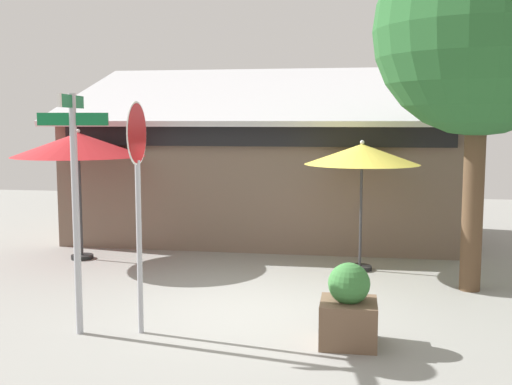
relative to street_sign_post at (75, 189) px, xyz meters
name	(u,v)px	position (x,y,z in m)	size (l,w,h in m)	color
ground_plane	(257,314)	(2.14, 1.35, -1.96)	(28.00, 28.00, 0.10)	gray
cafe_building	(267,173)	(1.42, 7.21, -0.40)	(9.17, 4.58, 4.14)	#705B4C
street_sign_post	(75,189)	(0.00, 0.00, 0.00)	(0.89, 0.95, 3.11)	#A8AAB2
stop_sign	(138,172)	(0.78, 0.16, 0.21)	(0.07, 0.81, 3.01)	#A8AAB2
patio_umbrella_crimson_left	(79,145)	(-1.88, 4.15, 0.37)	(2.60, 2.60, 2.60)	black
patio_umbrella_mustard_center	(362,155)	(3.63, 4.11, 0.23)	(2.11, 2.11, 2.41)	black
shade_tree	(492,35)	(5.58, 2.92, 2.19)	(3.61, 3.32, 5.84)	brown
sidewalk_planter	(349,309)	(3.47, 0.18, -1.46)	(0.70, 0.70, 1.03)	brown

